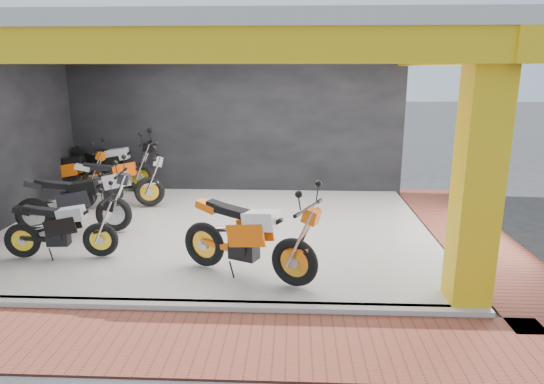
{
  "coord_description": "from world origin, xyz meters",
  "views": [
    {
      "loc": [
        1.47,
        -6.7,
        3.05
      ],
      "look_at": [
        1.09,
        1.69,
        0.9
      ],
      "focal_mm": 32.0,
      "sensor_mm": 36.0,
      "label": 1
    }
  ],
  "objects": [
    {
      "name": "showroom_floor",
      "position": [
        0.0,
        2.0,
        0.05
      ],
      "size": [
        8.0,
        6.0,
        0.1
      ],
      "primitive_type": "cube",
      "color": "silver",
      "rests_on": "ground"
    },
    {
      "name": "moto_row_e",
      "position": [
        -2.26,
        4.65,
        0.83
      ],
      "size": [
        2.44,
        1.01,
        1.46
      ],
      "primitive_type": null,
      "rotation": [
        0.0,
        0.0,
        -0.05
      ],
      "color": "black",
      "rests_on": "showroom_floor"
    },
    {
      "name": "header_beam_front",
      "position": [
        0.0,
        -1.0,
        3.3
      ],
      "size": [
        8.4,
        0.3,
        0.4
      ],
      "primitive_type": "cube",
      "color": "yellow",
      "rests_on": "corner_column"
    },
    {
      "name": "moto_row_d",
      "position": [
        -3.26,
        4.32,
        0.73
      ],
      "size": [
        2.11,
        0.89,
        1.26
      ],
      "primitive_type": null,
      "rotation": [
        0.0,
        0.0,
        -0.06
      ],
      "color": "#EF5D0A",
      "rests_on": "showroom_floor"
    },
    {
      "name": "paver_front",
      "position": [
        0.0,
        -1.8,
        0.01
      ],
      "size": [
        9.0,
        1.4,
        0.03
      ],
      "primitive_type": "cube",
      "color": "brown",
      "rests_on": "ground"
    },
    {
      "name": "showroom_ceiling",
      "position": [
        0.0,
        2.0,
        3.6
      ],
      "size": [
        8.4,
        6.4,
        0.2
      ],
      "primitive_type": "cube",
      "color": "beige",
      "rests_on": "corner_column"
    },
    {
      "name": "back_wall",
      "position": [
        0.0,
        5.1,
        1.75
      ],
      "size": [
        8.2,
        0.2,
        3.5
      ],
      "primitive_type": "cube",
      "color": "black",
      "rests_on": "ground"
    },
    {
      "name": "header_beam_right",
      "position": [
        4.0,
        2.0,
        3.3
      ],
      "size": [
        0.3,
        6.4,
        0.4
      ],
      "primitive_type": "cube",
      "color": "yellow",
      "rests_on": "corner_column"
    },
    {
      "name": "ground",
      "position": [
        0.0,
        0.0,
        0.0
      ],
      "size": [
        80.0,
        80.0,
        0.0
      ],
      "primitive_type": "plane",
      "color": "#2D2D30",
      "rests_on": "ground"
    },
    {
      "name": "moto_row_a",
      "position": [
        -1.59,
        0.45,
        0.68
      ],
      "size": [
        1.94,
        0.85,
        1.15
      ],
      "primitive_type": null,
      "rotation": [
        0.0,
        0.0,
        0.08
      ],
      "color": "black",
      "rests_on": "showroom_floor"
    },
    {
      "name": "moto_row_c",
      "position": [
        -1.65,
        3.36,
        0.77
      ],
      "size": [
        2.3,
        1.24,
        1.33
      ],
      "primitive_type": null,
      "rotation": [
        0.0,
        0.0,
        0.21
      ],
      "color": "#999CA0",
      "rests_on": "showroom_floor"
    },
    {
      "name": "moto_row_b",
      "position": [
        -1.82,
        1.66,
        0.77
      ],
      "size": [
        2.28,
        1.05,
        1.35
      ],
      "primitive_type": null,
      "rotation": [
        0.0,
        0.0,
        0.11
      ],
      "color": "black",
      "rests_on": "showroom_floor"
    },
    {
      "name": "paver_right",
      "position": [
        4.8,
        2.0,
        0.01
      ],
      "size": [
        1.4,
        7.0,
        0.03
      ],
      "primitive_type": "cube",
      "color": "brown",
      "rests_on": "ground"
    },
    {
      "name": "floor_kerb",
      "position": [
        0.0,
        -1.02,
        0.05
      ],
      "size": [
        8.0,
        0.2,
        0.1
      ],
      "primitive_type": "cube",
      "color": "silver",
      "rests_on": "ground"
    },
    {
      "name": "moto_hero",
      "position": [
        1.5,
        -0.5,
        0.81
      ],
      "size": [
        2.46,
        1.76,
        1.42
      ],
      "primitive_type": null,
      "rotation": [
        0.0,
        0.0,
        -0.44
      ],
      "color": "#FF640A",
      "rests_on": "showroom_floor"
    },
    {
      "name": "corner_column",
      "position": [
        3.75,
        -0.75,
        1.75
      ],
      "size": [
        0.5,
        0.5,
        3.5
      ],
      "primitive_type": "cube",
      "color": "yellow",
      "rests_on": "ground"
    }
  ]
}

